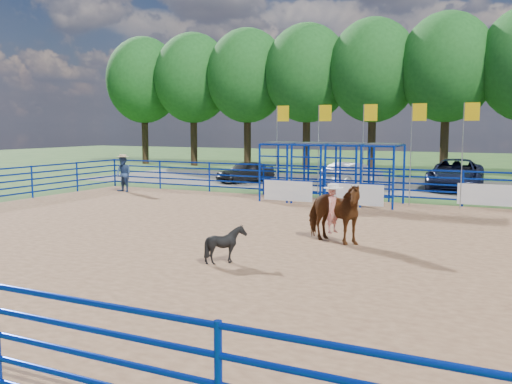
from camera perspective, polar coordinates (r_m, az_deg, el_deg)
ground at (r=15.84m, az=4.91°, el=-5.42°), size 120.00×120.00×0.00m
arena_dirt at (r=15.84m, az=4.91°, el=-5.39°), size 30.00×20.00×0.02m
gravel_strip at (r=32.11m, az=15.96°, el=0.49°), size 40.00×10.00×0.01m
horse_and_rider at (r=16.15m, az=7.71°, el=-1.86°), size 2.24×1.55×2.30m
calf at (r=13.72m, az=-3.04°, el=-5.25°), size 0.89×0.80×0.92m
spectator_cowboy at (r=29.04m, az=-13.13°, el=1.82°), size 0.99×0.83×1.85m
car_a at (r=33.43m, az=-1.07°, el=2.06°), size 2.78×3.93×1.24m
car_b at (r=31.69m, az=9.61°, el=1.77°), size 2.78×4.18×1.30m
car_c at (r=31.39m, az=19.34°, el=1.69°), size 2.87×5.78×1.57m
perimeter_fence at (r=15.70m, az=4.94°, el=-2.75°), size 30.10×20.10×1.50m
chute_assembly at (r=24.55m, az=8.28°, el=1.80°), size 19.32×2.41×4.20m
treeline at (r=41.05m, az=18.59°, el=12.22°), size 56.40×6.40×11.24m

